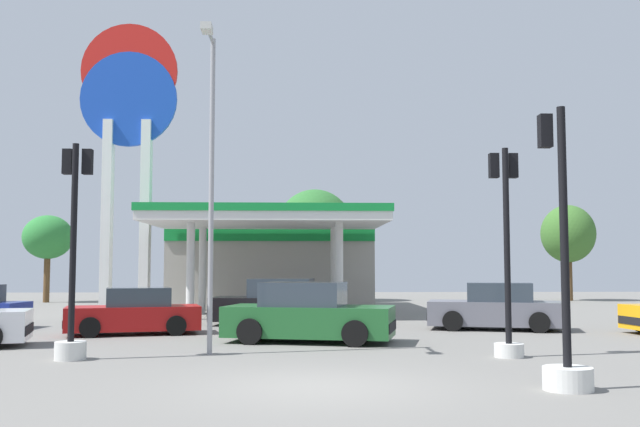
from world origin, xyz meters
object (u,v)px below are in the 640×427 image
at_px(car_2, 278,304).
at_px(traffic_signal_0, 73,283).
at_px(car_5, 134,313).
at_px(station_pole_sign, 128,128).
at_px(tree_0, 48,238).
at_px(tree_2, 568,234).
at_px(traffic_signal_2, 507,274).
at_px(car_0, 496,308).
at_px(tree_1, 315,231).
at_px(corner_streetlamp, 211,163).
at_px(traffic_signal_1, 565,322).
at_px(car_3, 308,315).

xyz_separation_m(car_2, traffic_signal_0, (-4.30, -9.06, 0.93)).
distance_m(car_2, car_5, 5.34).
distance_m(station_pole_sign, tree_0, 13.82).
distance_m(traffic_signal_0, tree_2, 34.05).
bearing_deg(tree_0, station_pole_sign, -57.23).
height_order(car_2, traffic_signal_2, traffic_signal_2).
bearing_deg(car_5, station_pole_sign, 105.34).
height_order(car_0, traffic_signal_2, traffic_signal_2).
relative_size(tree_1, corner_streetlamp, 0.89).
height_order(car_0, tree_2, tree_2).
height_order(traffic_signal_0, tree_0, tree_0).
bearing_deg(traffic_signal_2, car_5, 149.44).
bearing_deg(car_5, car_0, 5.85).
height_order(traffic_signal_0, corner_streetlamp, corner_streetlamp).
xyz_separation_m(car_2, car_5, (-4.25, -3.23, -0.10)).
bearing_deg(car_2, traffic_signal_1, -68.95).
bearing_deg(traffic_signal_0, corner_streetlamp, 12.33).
relative_size(station_pole_sign, car_5, 2.99).
xyz_separation_m(traffic_signal_1, tree_2, (12.09, 30.48, 2.90)).
relative_size(station_pole_sign, traffic_signal_1, 2.65).
xyz_separation_m(traffic_signal_0, traffic_signal_2, (9.73, 0.11, 0.20)).
relative_size(car_3, tree_2, 0.83).
xyz_separation_m(car_0, tree_1, (-5.35, 19.48, 3.50)).
xyz_separation_m(car_0, car_5, (-11.37, -1.17, -0.05)).
bearing_deg(tree_1, car_0, -74.66).
bearing_deg(traffic_signal_0, car_3, 33.05).
bearing_deg(station_pole_sign, tree_2, 26.78).
relative_size(car_0, tree_0, 0.91).
bearing_deg(car_2, station_pole_sign, 141.32).
relative_size(car_2, tree_1, 0.71).
xyz_separation_m(car_3, traffic_signal_1, (4.11, -7.60, 0.39)).
distance_m(station_pole_sign, traffic_signal_2, 19.60).
bearing_deg(car_0, car_3, -149.96).
height_order(car_3, corner_streetlamp, corner_streetlamp).
bearing_deg(station_pole_sign, traffic_signal_2, -49.81).
bearing_deg(corner_streetlamp, station_pole_sign, 110.82).
height_order(station_pole_sign, car_3, station_pole_sign).
relative_size(car_2, car_3, 0.98).
relative_size(car_2, corner_streetlamp, 0.63).
relative_size(station_pole_sign, corner_streetlamp, 1.67).
distance_m(traffic_signal_2, tree_2, 28.80).
xyz_separation_m(car_5, traffic_signal_0, (-0.05, -5.82, 1.03)).
bearing_deg(tree_2, corner_streetlamp, -125.85).
relative_size(car_0, tree_1, 0.68).
bearing_deg(car_0, tree_1, 105.34).
bearing_deg(car_0, traffic_signal_2, -103.86).
xyz_separation_m(tree_2, corner_streetlamp, (-18.55, -25.67, 0.45)).
relative_size(traffic_signal_2, corner_streetlamp, 0.63).
distance_m(car_0, tree_1, 20.50).
distance_m(station_pole_sign, traffic_signal_0, 15.83).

